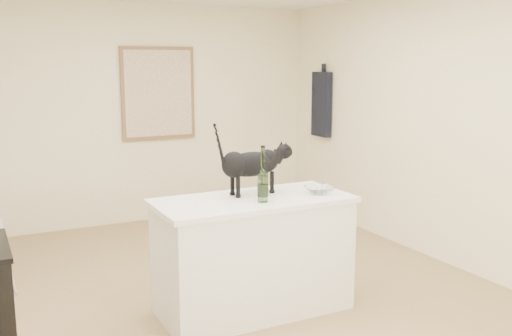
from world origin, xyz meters
name	(u,v)px	position (x,y,z in m)	size (l,w,h in m)	color
floor	(231,303)	(0.00, 0.00, 0.00)	(5.50, 5.50, 0.00)	#91764D
wall_back	(134,115)	(0.00, 2.75, 1.30)	(4.50, 4.50, 0.00)	#F5E4BE
wall_right	(447,128)	(2.25, 0.00, 1.30)	(5.50, 5.50, 0.00)	#F5E4BE
island_base	(253,257)	(0.10, -0.20, 0.43)	(1.44, 0.67, 0.86)	white
island_top	(253,201)	(0.10, -0.20, 0.88)	(1.50, 0.70, 0.04)	white
artwork_frame	(158,93)	(0.30, 2.72, 1.55)	(0.90, 0.03, 1.10)	brown
artwork_canvas	(159,93)	(0.30, 2.70, 1.55)	(0.82, 0.00, 1.02)	beige
hanging_garment	(321,104)	(2.19, 2.05, 1.40)	(0.08, 0.34, 0.80)	black
black_cat	(251,167)	(0.15, -0.08, 1.11)	(0.61, 0.18, 0.43)	black
wine_bottle	(263,177)	(0.11, -0.34, 1.08)	(0.08, 0.08, 0.37)	#2E5A24
glass_bowl	(319,190)	(0.63, -0.29, 0.93)	(0.22, 0.22, 0.06)	white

